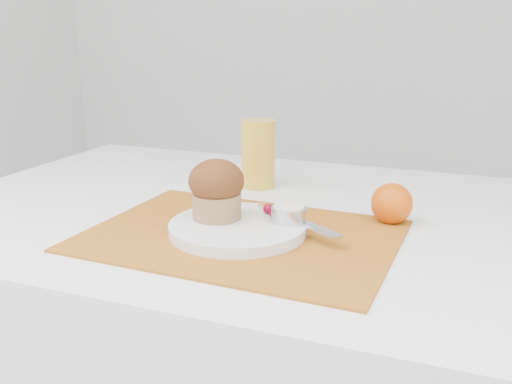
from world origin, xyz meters
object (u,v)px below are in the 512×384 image
at_px(orange, 392,204).
at_px(juice_glass, 258,154).
at_px(muffin, 216,189).
at_px(plate, 238,228).

relative_size(orange, juice_glass, 0.50).
height_order(orange, muffin, muffin).
height_order(juice_glass, muffin, juice_glass).
relative_size(juice_glass, muffin, 1.44).
xyz_separation_m(orange, muffin, (-0.26, -0.14, 0.04)).
xyz_separation_m(plate, orange, (0.22, 0.15, 0.02)).
xyz_separation_m(orange, juice_glass, (-0.29, 0.13, 0.03)).
height_order(plate, juice_glass, juice_glass).
bearing_deg(orange, plate, -145.79).
bearing_deg(muffin, plate, -15.45).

